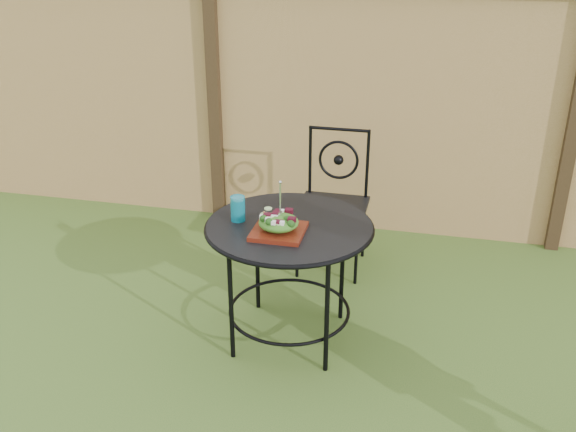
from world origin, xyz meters
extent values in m
plane|color=#2A4C18|center=(0.00, 0.00, 0.00)|extent=(60.00, 60.00, 0.00)
cube|color=tan|center=(0.00, 2.20, 0.90)|extent=(8.00, 0.05, 1.80)
cube|color=black|center=(-1.30, 2.15, 0.95)|extent=(0.09, 0.09, 1.90)
cube|color=black|center=(1.30, 2.15, 0.95)|extent=(0.09, 0.09, 1.90)
cylinder|color=black|center=(-0.35, 0.60, 0.71)|extent=(0.90, 0.90, 0.02)
torus|color=black|center=(-0.35, 0.60, 0.71)|extent=(0.92, 0.92, 0.02)
torus|color=black|center=(-0.35, 0.60, 0.18)|extent=(0.70, 0.70, 0.02)
cylinder|color=black|center=(-0.09, 0.86, 0.35)|extent=(0.03, 0.03, 0.71)
cylinder|color=black|center=(-0.61, 0.86, 0.35)|extent=(0.03, 0.03, 0.71)
cylinder|color=black|center=(-0.61, 0.34, 0.35)|extent=(0.03, 0.03, 0.71)
cylinder|color=black|center=(-0.09, 0.34, 0.35)|extent=(0.03, 0.03, 0.71)
cube|color=black|center=(-0.26, 1.49, 0.45)|extent=(0.46, 0.46, 0.03)
cylinder|color=black|center=(-0.26, 1.70, 0.94)|extent=(0.42, 0.02, 0.02)
torus|color=black|center=(-0.26, 1.70, 0.72)|extent=(0.28, 0.02, 0.28)
cylinder|color=black|center=(-0.46, 1.29, 0.22)|extent=(0.02, 0.02, 0.44)
cylinder|color=black|center=(-0.06, 1.29, 0.22)|extent=(0.02, 0.02, 0.44)
cylinder|color=black|center=(-0.46, 1.69, 0.22)|extent=(0.02, 0.02, 0.44)
cylinder|color=black|center=(-0.06, 1.69, 0.22)|extent=(0.02, 0.02, 0.44)
cylinder|color=black|center=(-0.46, 1.70, 0.70)|extent=(0.02, 0.02, 0.50)
cylinder|color=black|center=(-0.06, 1.70, 0.70)|extent=(0.02, 0.02, 0.50)
cube|color=#500E0B|center=(-0.38, 0.48, 0.74)|extent=(0.27, 0.27, 0.02)
ellipsoid|color=#235614|center=(-0.38, 0.48, 0.79)|extent=(0.21, 0.21, 0.08)
cylinder|color=silver|center=(-0.37, 0.48, 0.92)|extent=(0.01, 0.01, 0.18)
cylinder|color=#0C7E95|center=(-0.64, 0.59, 0.79)|extent=(0.08, 0.08, 0.14)
camera|label=1|loc=(0.36, -2.45, 2.20)|focal=40.00mm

